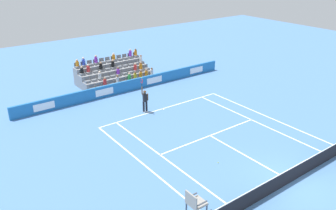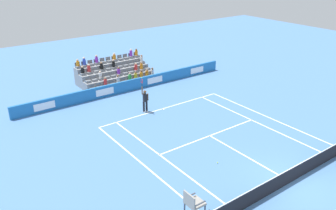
% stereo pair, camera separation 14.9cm
% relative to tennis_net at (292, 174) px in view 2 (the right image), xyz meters
% --- Properties ---
extents(ground_plane, '(80.00, 80.00, 0.00)m').
position_rel_tennis_net_xyz_m(ground_plane, '(0.00, 0.00, -0.49)').
color(ground_plane, '#4C7AB2').
extents(line_baseline, '(10.97, 0.10, 0.01)m').
position_rel_tennis_net_xyz_m(line_baseline, '(0.00, -11.89, -0.49)').
color(line_baseline, white).
rests_on(line_baseline, ground).
extents(line_service, '(8.23, 0.10, 0.01)m').
position_rel_tennis_net_xyz_m(line_service, '(0.00, -6.40, -0.49)').
color(line_service, white).
rests_on(line_service, ground).
extents(line_centre_service, '(0.10, 6.40, 0.01)m').
position_rel_tennis_net_xyz_m(line_centre_service, '(0.00, -3.20, -0.49)').
color(line_centre_service, white).
rests_on(line_centre_service, ground).
extents(line_singles_sideline_left, '(0.10, 11.89, 0.01)m').
position_rel_tennis_net_xyz_m(line_singles_sideline_left, '(4.12, -5.95, -0.49)').
color(line_singles_sideline_left, white).
rests_on(line_singles_sideline_left, ground).
extents(line_singles_sideline_right, '(0.10, 11.89, 0.01)m').
position_rel_tennis_net_xyz_m(line_singles_sideline_right, '(-4.12, -5.95, -0.49)').
color(line_singles_sideline_right, white).
rests_on(line_singles_sideline_right, ground).
extents(line_doubles_sideline_left, '(0.10, 11.89, 0.01)m').
position_rel_tennis_net_xyz_m(line_doubles_sideline_left, '(5.49, -5.95, -0.49)').
color(line_doubles_sideline_left, white).
rests_on(line_doubles_sideline_left, ground).
extents(line_doubles_sideline_right, '(0.10, 11.89, 0.01)m').
position_rel_tennis_net_xyz_m(line_doubles_sideline_right, '(-5.49, -5.95, -0.49)').
color(line_doubles_sideline_right, white).
rests_on(line_doubles_sideline_right, ground).
extents(line_centre_mark, '(0.10, 0.20, 0.01)m').
position_rel_tennis_net_xyz_m(line_centre_mark, '(0.00, -11.79, -0.49)').
color(line_centre_mark, white).
rests_on(line_centre_mark, ground).
extents(sponsor_barrier, '(20.46, 0.22, 1.01)m').
position_rel_tennis_net_xyz_m(sponsor_barrier, '(0.00, -16.82, 0.01)').
color(sponsor_barrier, '#1E66AD').
rests_on(sponsor_barrier, ground).
extents(tennis_net, '(11.97, 0.10, 1.07)m').
position_rel_tennis_net_xyz_m(tennis_net, '(0.00, 0.00, 0.00)').
color(tennis_net, '#33383D').
rests_on(tennis_net, ground).
extents(tennis_player, '(0.52, 0.38, 2.85)m').
position_rel_tennis_net_xyz_m(tennis_player, '(1.42, -12.20, 0.50)').
color(tennis_player, black).
rests_on(tennis_player, ground).
extents(umpire_chair, '(0.70, 0.70, 2.34)m').
position_rel_tennis_net_xyz_m(umpire_chair, '(6.76, -0.11, 1.03)').
color(umpire_chair, '#474C54').
rests_on(umpire_chair, ground).
extents(stadium_stand, '(6.82, 3.80, 2.63)m').
position_rel_tennis_net_xyz_m(stadium_stand, '(-0.01, -19.75, 0.21)').
color(stadium_stand, gray).
rests_on(stadium_stand, ground).
extents(loose_tennis_ball, '(0.07, 0.07, 0.07)m').
position_rel_tennis_net_xyz_m(loose_tennis_ball, '(1.91, -3.65, -0.46)').
color(loose_tennis_ball, '#D1E533').
rests_on(loose_tennis_ball, ground).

